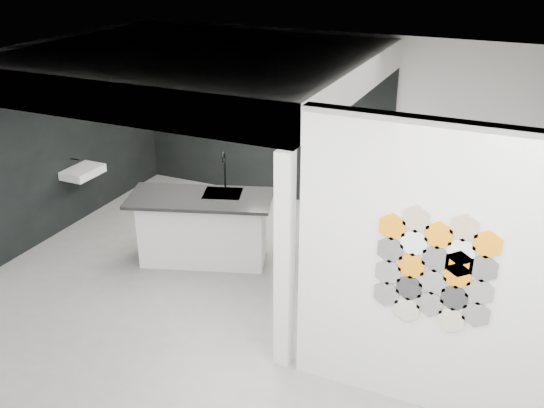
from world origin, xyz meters
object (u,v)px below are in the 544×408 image
at_px(wall_basin, 83,172).
at_px(kettle, 339,127).
at_px(glass_vase, 344,127).
at_px(bottle_dark, 240,114).
at_px(partition_panel, 432,275).
at_px(stockpot, 193,108).
at_px(utensil_cup, 227,114).
at_px(glass_bowl, 344,129).
at_px(kitchen_island, 203,227).

height_order(wall_basin, kettle, kettle).
xyz_separation_m(glass_vase, bottle_dark, (-1.78, 0.00, -0.01)).
relative_size(partition_panel, wall_basin, 4.67).
height_order(partition_panel, stockpot, partition_panel).
height_order(stockpot, utensil_cup, stockpot).
bearing_deg(glass_bowl, kettle, 180.00).
xyz_separation_m(bottle_dark, utensil_cup, (-0.25, 0.00, -0.03)).
bearing_deg(utensil_cup, stockpot, 180.00).
relative_size(partition_panel, kitchen_island, 1.37).
height_order(wall_basin, kitchen_island, kitchen_island).
xyz_separation_m(wall_basin, utensil_cup, (1.36, 2.07, 0.51)).
height_order(glass_vase, utensil_cup, glass_vase).
bearing_deg(partition_panel, utensil_cup, 136.72).
xyz_separation_m(wall_basin, glass_vase, (3.39, 2.07, 0.55)).
bearing_deg(utensil_cup, glass_vase, 0.00).
relative_size(kitchen_island, utensil_cup, 23.32).
height_order(kitchen_island, bottle_dark, kitchen_island).
xyz_separation_m(kettle, utensil_cup, (-1.95, 0.00, -0.03)).
bearing_deg(stockpot, wall_basin, -108.80).
bearing_deg(stockpot, glass_vase, 0.00).
bearing_deg(kitchen_island, glass_bowl, 44.52).
xyz_separation_m(partition_panel, glass_bowl, (-2.08, 3.87, -0.04)).
relative_size(partition_panel, utensil_cup, 32.01).
distance_m(kettle, bottle_dark, 1.70).
bearing_deg(wall_basin, partition_panel, -18.23).
relative_size(wall_basin, stockpot, 2.94).
bearing_deg(bottle_dark, partition_panel, -45.06).
height_order(glass_bowl, bottle_dark, bottle_dark).
bearing_deg(bottle_dark, kettle, 0.00).
height_order(kitchen_island, stockpot, kitchen_island).
relative_size(wall_basin, glass_vase, 3.79).
height_order(kettle, glass_vase, glass_vase).
distance_m(bottle_dark, utensil_cup, 0.25).
bearing_deg(glass_vase, bottle_dark, 180.00).
xyz_separation_m(wall_basin, kettle, (3.31, 2.07, 0.54)).
distance_m(glass_bowl, bottle_dark, 1.78).
xyz_separation_m(kitchen_island, stockpot, (-1.52, 2.34, 0.89)).
relative_size(partition_panel, glass_vase, 17.69).
distance_m(wall_basin, bottle_dark, 2.67).
distance_m(partition_panel, utensil_cup, 5.64).
relative_size(kitchen_island, bottle_dark, 13.92).
relative_size(stockpot, bottle_dark, 1.39).
bearing_deg(glass_vase, stockpot, 180.00).
height_order(wall_basin, bottle_dark, bottle_dark).
height_order(kitchen_island, utensil_cup, kitchen_island).
height_order(partition_panel, kettle, partition_panel).
bearing_deg(kettle, utensil_cup, 163.93).
bearing_deg(kettle, stockpot, 163.93).
distance_m(glass_vase, utensil_cup, 2.03).
distance_m(kitchen_island, stockpot, 2.93).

